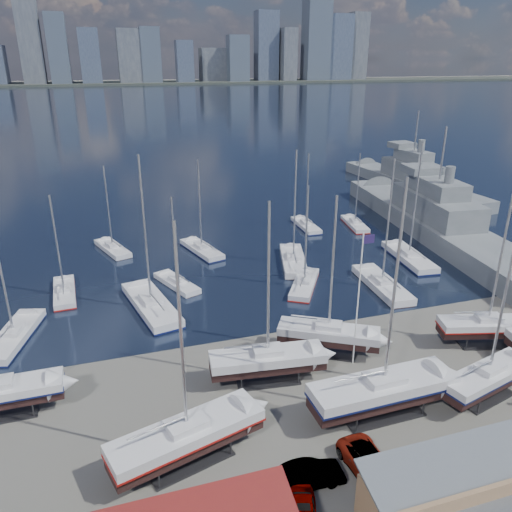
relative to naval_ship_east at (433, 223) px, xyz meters
name	(u,v)px	position (x,y,z in m)	size (l,w,h in m)	color
ground	(350,382)	(-31.38, -32.02, -1.67)	(1400.00, 1400.00, 0.00)	#605E59
water	(122,103)	(-31.38, 277.98, -1.82)	(1400.00, 600.00, 0.40)	#182238
far_shore	(107,83)	(-31.38, 537.98, -0.57)	(1400.00, 80.00, 2.20)	#2D332D
skyline	(96,46)	(-39.22, 531.74, 37.42)	(639.14, 43.80, 107.69)	#475166
shed_grey	(484,512)	(-31.38, -48.02, 0.48)	(12.60, 8.40, 4.17)	#8C6B4C
sailboat_cradle_1	(187,436)	(-46.42, -36.75, 0.48)	(11.41, 6.00, 17.63)	#2D2D33
sailboat_cradle_2	(268,360)	(-38.13, -29.52, 0.42)	(10.20, 3.91, 16.21)	#2D2D33
sailboat_cradle_3	(383,390)	(-30.96, -36.38, 0.56)	(12.01, 3.61, 19.04)	#2D2D33
sailboat_cradle_4	(328,334)	(-31.23, -27.06, 0.38)	(9.50, 7.09, 15.49)	#2D2D33
sailboat_cradle_5	(488,377)	(-21.68, -37.22, 0.36)	(9.74, 4.84, 15.22)	#2D2D33
sailboat_cradle_6	(487,326)	(-15.80, -30.35, 0.36)	(9.72, 5.01, 15.19)	#2D2D33
sailboat_moored_0	(14,337)	(-60.12, -15.55, -1.36)	(5.42, 10.46, 15.07)	black
sailboat_moored_1	(65,293)	(-55.74, -6.28, -1.36)	(2.84, 8.70, 12.83)	black
sailboat_moored_2	(113,249)	(-49.59, 7.14, -1.35)	(5.09, 8.99, 13.09)	black
sailboat_moored_3	(151,307)	(-46.29, -13.01, -1.36)	(5.78, 12.60, 18.18)	black
sailboat_moored_4	(177,284)	(-42.59, -7.68, -1.34)	(4.93, 8.13, 11.89)	black
sailboat_moored_5	(202,250)	(-37.25, 2.77, -1.36)	(5.03, 9.80, 14.11)	black
sailboat_moored_6	(304,285)	(-27.66, -12.83, -1.36)	(6.83, 8.96, 13.41)	black
sailboat_moored_7	(293,262)	(-26.21, -5.45, -1.35)	(5.97, 11.23, 16.34)	black
sailboat_moored_8	(306,226)	(-18.35, 8.72, -1.36)	(2.68, 8.68, 12.87)	black
sailboat_moored_9	(382,286)	(-18.71, -15.94, -1.35)	(3.81, 11.22, 16.68)	black
sailboat_moored_10	(409,258)	(-10.35, -9.10, -1.36)	(4.38, 11.59, 16.92)	black
sailboat_moored_11	(355,225)	(-10.24, 6.88, -1.36)	(3.82, 8.85, 12.81)	black
naval_ship_east	(433,223)	(0.00, 0.00, 0.00)	(14.43, 52.63, 18.68)	slate
naval_ship_west	(410,182)	(13.37, 26.43, -0.01)	(9.27, 42.70, 17.81)	slate
car_b	(309,475)	(-39.23, -41.20, -0.89)	(1.66, 4.75, 1.57)	gray
car_c	(371,465)	(-34.92, -41.67, -0.90)	(2.57, 5.57, 1.55)	gray
flagpole	(360,291)	(-29.65, -29.40, 5.73)	(1.12, 0.12, 12.77)	white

